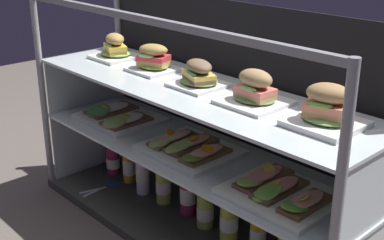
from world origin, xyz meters
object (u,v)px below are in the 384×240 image
at_px(open_sandwich_tray_mid_right, 189,148).
at_px(kitchen_scissors, 108,186).
at_px(plated_roll_sandwich_near_left_corner, 327,110).
at_px(juice_bottle_back_center, 229,219).
at_px(open_sandwich_tray_mid_left, 280,192).
at_px(juice_bottle_back_right, 188,193).
at_px(plated_roll_sandwich_center, 153,60).
at_px(juice_bottle_front_fourth, 258,232).
at_px(juice_bottle_front_middle, 143,174).
at_px(juice_bottle_front_left_end, 205,209).
at_px(juice_bottle_back_left, 129,162).
at_px(open_sandwich_tray_far_right, 118,116).
at_px(juice_bottle_tucked_behind, 113,158).
at_px(plated_roll_sandwich_left_of_center, 255,91).
at_px(juice_bottle_near_post, 163,183).
at_px(plated_roll_sandwich_mid_left, 115,49).
at_px(plated_roll_sandwich_mid_right, 199,76).

height_order(open_sandwich_tray_mid_right, kitchen_scissors, open_sandwich_tray_mid_right).
xyz_separation_m(plated_roll_sandwich_near_left_corner, juice_bottle_back_center, (-0.36, -0.00, -0.53)).
distance_m(open_sandwich_tray_mid_left, juice_bottle_back_right, 0.59).
bearing_deg(open_sandwich_tray_mid_left, plated_roll_sandwich_near_left_corner, 32.32).
height_order(plated_roll_sandwich_center, juice_bottle_front_fourth, plated_roll_sandwich_center).
distance_m(open_sandwich_tray_mid_left, juice_bottle_front_middle, 0.83).
bearing_deg(juice_bottle_front_middle, plated_roll_sandwich_near_left_corner, 0.01).
relative_size(juice_bottle_back_right, juice_bottle_front_left_end, 1.19).
bearing_deg(juice_bottle_front_middle, juice_bottle_back_center, -0.18).
bearing_deg(juice_bottle_front_middle, kitchen_scissors, -151.71).
bearing_deg(juice_bottle_back_left, juice_bottle_front_left_end, -1.15).
bearing_deg(open_sandwich_tray_mid_right, juice_bottle_front_fourth, 12.33).
bearing_deg(plated_roll_sandwich_near_left_corner, open_sandwich_tray_far_right, -177.92).
bearing_deg(juice_bottle_tucked_behind, juice_bottle_front_fourth, 0.33).
distance_m(open_sandwich_tray_far_right, kitchen_scissors, 0.34).
bearing_deg(juice_bottle_front_left_end, juice_bottle_back_center, -5.65).
bearing_deg(juice_bottle_back_center, open_sandwich_tray_mid_left, -12.81).
bearing_deg(open_sandwich_tray_far_right, plated_roll_sandwich_near_left_corner, 2.08).
bearing_deg(plated_roll_sandwich_near_left_corner, plated_roll_sandwich_left_of_center, 179.86).
xyz_separation_m(open_sandwich_tray_far_right, juice_bottle_near_post, (0.24, 0.05, -0.25)).
bearing_deg(open_sandwich_tray_mid_left, juice_bottle_back_left, 174.74).
bearing_deg(open_sandwich_tray_mid_right, open_sandwich_tray_mid_left, -2.60).
height_order(juice_bottle_front_middle, juice_bottle_back_right, juice_bottle_front_middle).
bearing_deg(plated_roll_sandwich_left_of_center, juice_bottle_back_left, 178.33).
distance_m(plated_roll_sandwich_center, open_sandwich_tray_mid_right, 0.39).
height_order(open_sandwich_tray_mid_right, juice_bottle_back_center, open_sandwich_tray_mid_right).
bearing_deg(open_sandwich_tray_mid_left, plated_roll_sandwich_left_of_center, 159.98).
xyz_separation_m(plated_roll_sandwich_left_of_center, juice_bottle_front_left_end, (-0.23, 0.01, -0.54)).
relative_size(plated_roll_sandwich_near_left_corner, kitchen_scissors, 1.05).
xyz_separation_m(juice_bottle_tucked_behind, kitchen_scissors, (0.10, -0.10, -0.08)).
relative_size(open_sandwich_tray_far_right, juice_bottle_front_left_end, 1.78).
bearing_deg(plated_roll_sandwich_left_of_center, juice_bottle_tucked_behind, 178.92).
bearing_deg(plated_roll_sandwich_center, plated_roll_sandwich_left_of_center, -1.19).
bearing_deg(juice_bottle_back_right, juice_bottle_tucked_behind, -178.74).
height_order(juice_bottle_front_middle, juice_bottle_front_fourth, juice_bottle_front_fourth).
distance_m(plated_roll_sandwich_center, juice_bottle_front_fourth, 0.77).
bearing_deg(juice_bottle_back_right, plated_roll_sandwich_left_of_center, -4.49).
distance_m(plated_roll_sandwich_mid_left, open_sandwich_tray_far_right, 0.29).
height_order(plated_roll_sandwich_mid_right, plated_roll_sandwich_left_of_center, plated_roll_sandwich_left_of_center).
relative_size(plated_roll_sandwich_mid_right, kitchen_scissors, 0.94).
height_order(plated_roll_sandwich_near_left_corner, open_sandwich_tray_far_right, plated_roll_sandwich_near_left_corner).
bearing_deg(juice_bottle_front_fourth, open_sandwich_tray_mid_right, -167.67).
relative_size(plated_roll_sandwich_mid_left, juice_bottle_front_fourth, 0.78).
xyz_separation_m(plated_roll_sandwich_center, juice_bottle_back_right, (0.18, 0.02, -0.53)).
xyz_separation_m(open_sandwich_tray_far_right, open_sandwich_tray_mid_right, (0.46, -0.01, 0.00)).
relative_size(plated_roll_sandwich_center, open_sandwich_tray_mid_left, 0.51).
height_order(plated_roll_sandwich_left_of_center, juice_bottle_front_left_end, plated_roll_sandwich_left_of_center).
relative_size(open_sandwich_tray_mid_right, juice_bottle_front_fourth, 1.47).
relative_size(juice_bottle_back_left, juice_bottle_near_post, 1.03).
distance_m(plated_roll_sandwich_near_left_corner, kitchen_scissors, 1.21).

